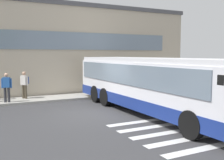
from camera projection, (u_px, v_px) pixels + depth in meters
The scene contains 8 objects.
ground_plane at pixel (90, 114), 12.81m from camera, with size 80.00×90.00×0.02m, color #353538.
bay_paint_stripes at pixel (181, 131), 9.97m from camera, with size 4.40×3.96×0.01m.
terminal_building at pixel (31, 50), 22.52m from camera, with size 23.45×13.80×6.50m.
boarding_curb at pixel (62, 98), 17.06m from camera, with size 25.65×2.00×0.15m, color #9E9B93.
bus_main_foreground at pixel (151, 86), 12.89m from camera, with size 3.03×12.15×2.70m.
passenger_by_doorway at pixel (7, 86), 14.98m from camera, with size 0.55×0.35×1.68m.
passenger_at_curb_edge at pixel (25, 83), 16.29m from camera, with size 0.50×0.52×1.68m.
safety_bollard_yellow at pixel (99, 92), 16.90m from camera, with size 0.18×0.18×0.90m, color yellow.
Camera 1 is at (-4.71, -11.73, 2.87)m, focal length 42.38 mm.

